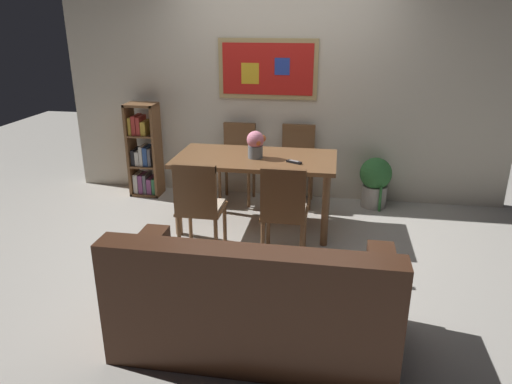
{
  "coord_description": "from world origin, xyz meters",
  "views": [
    {
      "loc": [
        0.64,
        -4.1,
        2.09
      ],
      "look_at": [
        -0.02,
        -0.27,
        0.65
      ],
      "focal_mm": 33.48,
      "sensor_mm": 36.0,
      "label": 1
    }
  ],
  "objects_px": {
    "dining_chair_far_left": "(238,156)",
    "tv_remote": "(294,162)",
    "potted_ivy": "(375,181)",
    "dining_table": "(256,166)",
    "dining_chair_near_right": "(284,207)",
    "dining_chair_far_right": "(297,158)",
    "flower_vase": "(256,143)",
    "leather_couch": "(254,305)",
    "dining_chair_near_left": "(199,202)",
    "bookshelf": "(144,155)"
  },
  "relations": [
    {
      "from": "dining_chair_near_right",
      "to": "leather_couch",
      "type": "bearing_deg",
      "value": -92.86
    },
    {
      "from": "dining_chair_far_right",
      "to": "potted_ivy",
      "type": "bearing_deg",
      "value": -0.58
    },
    {
      "from": "dining_table",
      "to": "flower_vase",
      "type": "height_order",
      "value": "flower_vase"
    },
    {
      "from": "dining_chair_far_right",
      "to": "leather_couch",
      "type": "bearing_deg",
      "value": -90.86
    },
    {
      "from": "leather_couch",
      "to": "bookshelf",
      "type": "distance_m",
      "value": 3.21
    },
    {
      "from": "dining_table",
      "to": "dining_chair_near_left",
      "type": "xyz_separation_m",
      "value": [
        -0.38,
        -0.76,
        -0.12
      ]
    },
    {
      "from": "dining_chair_far_right",
      "to": "flower_vase",
      "type": "height_order",
      "value": "flower_vase"
    },
    {
      "from": "dining_chair_far_right",
      "to": "tv_remote",
      "type": "distance_m",
      "value": 0.95
    },
    {
      "from": "dining_chair_far_left",
      "to": "bookshelf",
      "type": "xyz_separation_m",
      "value": [
        -1.16,
        -0.03,
        -0.03
      ]
    },
    {
      "from": "dining_chair_far_left",
      "to": "potted_ivy",
      "type": "xyz_separation_m",
      "value": [
        1.6,
        0.02,
        -0.22
      ]
    },
    {
      "from": "dining_chair_far_left",
      "to": "bookshelf",
      "type": "height_order",
      "value": "bookshelf"
    },
    {
      "from": "dining_chair_near_left",
      "to": "bookshelf",
      "type": "height_order",
      "value": "bookshelf"
    },
    {
      "from": "dining_chair_near_left",
      "to": "dining_chair_near_right",
      "type": "bearing_deg",
      "value": 1.21
    },
    {
      "from": "dining_chair_near_right",
      "to": "leather_couch",
      "type": "relative_size",
      "value": 0.51
    },
    {
      "from": "leather_couch",
      "to": "dining_chair_far_right",
      "type": "bearing_deg",
      "value": 89.14
    },
    {
      "from": "dining_chair_near_left",
      "to": "leather_couch",
      "type": "distance_m",
      "value": 1.38
    },
    {
      "from": "dining_chair_near_right",
      "to": "bookshelf",
      "type": "xyz_separation_m",
      "value": [
        -1.87,
        1.46,
        -0.03
      ]
    },
    {
      "from": "dining_chair_near_right",
      "to": "dining_table",
      "type": "bearing_deg",
      "value": 116.76
    },
    {
      "from": "dining_chair_far_left",
      "to": "potted_ivy",
      "type": "bearing_deg",
      "value": 0.69
    },
    {
      "from": "dining_chair_near_left",
      "to": "flower_vase",
      "type": "bearing_deg",
      "value": 62.24
    },
    {
      "from": "dining_chair_near_right",
      "to": "bookshelf",
      "type": "height_order",
      "value": "bookshelf"
    },
    {
      "from": "tv_remote",
      "to": "dining_chair_far_left",
      "type": "bearing_deg",
      "value": 129.62
    },
    {
      "from": "leather_couch",
      "to": "potted_ivy",
      "type": "relative_size",
      "value": 3.1
    },
    {
      "from": "leather_couch",
      "to": "tv_remote",
      "type": "bearing_deg",
      "value": 87.27
    },
    {
      "from": "dining_table",
      "to": "dining_chair_far_left",
      "type": "distance_m",
      "value": 0.82
    },
    {
      "from": "dining_chair_far_left",
      "to": "tv_remote",
      "type": "bearing_deg",
      "value": -50.38
    },
    {
      "from": "dining_chair_far_left",
      "to": "dining_chair_far_right",
      "type": "xyz_separation_m",
      "value": [
        0.69,
        0.03,
        0.0
      ]
    },
    {
      "from": "leather_couch",
      "to": "potted_ivy",
      "type": "xyz_separation_m",
      "value": [
        0.94,
        2.69,
        0.0
      ]
    },
    {
      "from": "potted_ivy",
      "to": "flower_vase",
      "type": "bearing_deg",
      "value": -147.73
    },
    {
      "from": "dining_table",
      "to": "dining_chair_near_right",
      "type": "relative_size",
      "value": 1.77
    },
    {
      "from": "dining_chair_far_right",
      "to": "potted_ivy",
      "type": "distance_m",
      "value": 0.93
    },
    {
      "from": "dining_chair_far_left",
      "to": "dining_chair_far_right",
      "type": "relative_size",
      "value": 1.0
    },
    {
      "from": "dining_table",
      "to": "flower_vase",
      "type": "relative_size",
      "value": 5.94
    },
    {
      "from": "dining_chair_near_left",
      "to": "potted_ivy",
      "type": "distance_m",
      "value": 2.25
    },
    {
      "from": "leather_couch",
      "to": "flower_vase",
      "type": "bearing_deg",
      "value": 99.32
    },
    {
      "from": "dining_chair_far_left",
      "to": "tv_remote",
      "type": "relative_size",
      "value": 5.73
    },
    {
      "from": "dining_chair_near_right",
      "to": "bookshelf",
      "type": "relative_size",
      "value": 0.81
    },
    {
      "from": "dining_chair_far_right",
      "to": "leather_couch",
      "type": "xyz_separation_m",
      "value": [
        -0.04,
        -2.7,
        -0.23
      ]
    },
    {
      "from": "dining_chair_near_right",
      "to": "flower_vase",
      "type": "distance_m",
      "value": 0.89
    },
    {
      "from": "dining_chair_far_left",
      "to": "potted_ivy",
      "type": "relative_size",
      "value": 1.57
    },
    {
      "from": "potted_ivy",
      "to": "tv_remote",
      "type": "height_order",
      "value": "tv_remote"
    },
    {
      "from": "dining_chair_near_left",
      "to": "tv_remote",
      "type": "height_order",
      "value": "dining_chair_near_left"
    },
    {
      "from": "dining_table",
      "to": "dining_chair_far_right",
      "type": "distance_m",
      "value": 0.86
    },
    {
      "from": "dining_chair_far_left",
      "to": "potted_ivy",
      "type": "height_order",
      "value": "dining_chair_far_left"
    },
    {
      "from": "dining_table",
      "to": "dining_chair_near_right",
      "type": "distance_m",
      "value": 0.85
    },
    {
      "from": "dining_chair_far_right",
      "to": "tv_remote",
      "type": "relative_size",
      "value": 5.73
    },
    {
      "from": "dining_chair_near_left",
      "to": "bookshelf",
      "type": "xyz_separation_m",
      "value": [
        -1.11,
        1.48,
        -0.03
      ]
    },
    {
      "from": "dining_chair_near_left",
      "to": "dining_chair_far_right",
      "type": "height_order",
      "value": "same"
    },
    {
      "from": "dining_chair_far_right",
      "to": "tv_remote",
      "type": "xyz_separation_m",
      "value": [
        0.04,
        -0.92,
        0.23
      ]
    },
    {
      "from": "potted_ivy",
      "to": "dining_chair_far_right",
      "type": "bearing_deg",
      "value": 179.42
    }
  ]
}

